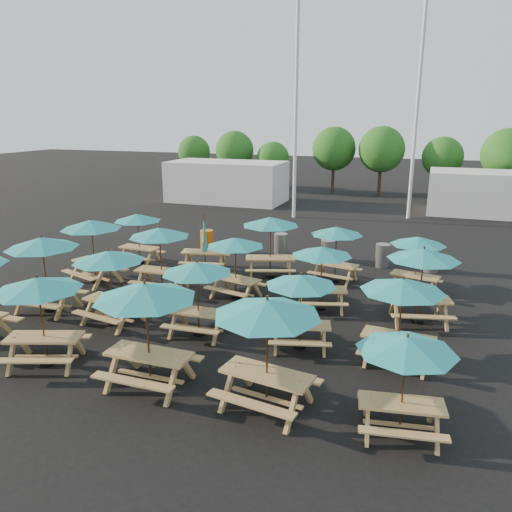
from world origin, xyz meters
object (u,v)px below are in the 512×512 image
(picnic_unit_6, at_px, (159,236))
(waste_bin_1, at_px, (281,244))
(picnic_unit_15, at_px, (337,234))
(picnic_unit_16, at_px, (407,350))
(waste_bin_3, at_px, (328,249))
(picnic_unit_9, at_px, (197,272))
(picnic_unit_19, at_px, (418,244))
(picnic_unit_7, at_px, (205,247))
(picnic_unit_18, at_px, (423,258))
(picnic_unit_14, at_px, (322,255))
(picnic_unit_2, at_px, (91,228))
(picnic_unit_11, at_px, (271,225))
(waste_bin_5, at_px, (432,260))
(picnic_unit_8, at_px, (145,297))
(waste_bin_2, at_px, (328,251))
(picnic_unit_1, at_px, (42,247))
(picnic_unit_12, at_px, (267,314))
(picnic_unit_17, at_px, (403,290))
(picnic_unit_5, at_px, (109,260))
(picnic_unit_4, at_px, (38,289))
(picnic_unit_10, at_px, (235,245))
(waste_bin_4, at_px, (383,255))
(waste_bin_0, at_px, (207,240))
(picnic_unit_13, at_px, (301,285))
(picnic_unit_3, at_px, (138,220))

(picnic_unit_6, distance_m, waste_bin_1, 6.60)
(picnic_unit_15, height_order, picnic_unit_16, picnic_unit_15)
(waste_bin_1, distance_m, waste_bin_3, 2.14)
(picnic_unit_6, height_order, picnic_unit_9, picnic_unit_6)
(picnic_unit_19, bearing_deg, waste_bin_1, 163.47)
(picnic_unit_7, distance_m, picnic_unit_18, 8.66)
(picnic_unit_14, bearing_deg, picnic_unit_2, 165.11)
(picnic_unit_11, height_order, waste_bin_5, picnic_unit_11)
(picnic_unit_18, height_order, picnic_unit_19, picnic_unit_18)
(picnic_unit_14, bearing_deg, waste_bin_3, 83.18)
(picnic_unit_2, xyz_separation_m, waste_bin_3, (7.43, 5.76, -1.57))
(picnic_unit_8, relative_size, waste_bin_2, 2.63)
(picnic_unit_1, bearing_deg, picnic_unit_9, -2.77)
(picnic_unit_2, distance_m, picnic_unit_12, 10.18)
(picnic_unit_12, distance_m, picnic_unit_18, 6.39)
(picnic_unit_12, distance_m, picnic_unit_17, 3.79)
(picnic_unit_5, bearing_deg, picnic_unit_7, 96.73)
(waste_bin_1, bearing_deg, picnic_unit_7, -124.53)
(picnic_unit_4, relative_size, picnic_unit_14, 1.14)
(picnic_unit_8, relative_size, waste_bin_1, 2.63)
(waste_bin_2, height_order, waste_bin_3, same)
(picnic_unit_10, xyz_separation_m, picnic_unit_16, (5.71, -5.88, -0.05))
(waste_bin_5, bearing_deg, picnic_unit_2, -154.79)
(picnic_unit_1, xyz_separation_m, picnic_unit_6, (2.40, 2.83, -0.10))
(picnic_unit_2, bearing_deg, waste_bin_4, 47.79)
(waste_bin_0, bearing_deg, picnic_unit_12, -59.65)
(picnic_unit_1, distance_m, waste_bin_0, 8.56)
(picnic_unit_10, relative_size, picnic_unit_13, 1.01)
(picnic_unit_1, bearing_deg, picnic_unit_17, -2.04)
(picnic_unit_18, bearing_deg, waste_bin_2, 110.92)
(picnic_unit_3, distance_m, picnic_unit_6, 3.67)
(picnic_unit_7, height_order, picnic_unit_13, picnic_unit_7)
(picnic_unit_1, xyz_separation_m, picnic_unit_3, (-0.14, 5.47, -0.25))
(picnic_unit_7, relative_size, picnic_unit_15, 1.02)
(picnic_unit_18, bearing_deg, waste_bin_1, 121.36)
(picnic_unit_2, height_order, picnic_unit_5, picnic_unit_2)
(picnic_unit_2, distance_m, picnic_unit_7, 4.30)
(picnic_unit_2, relative_size, picnic_unit_8, 1.10)
(picnic_unit_1, bearing_deg, picnic_unit_10, 28.31)
(waste_bin_0, bearing_deg, picnic_unit_19, -17.15)
(picnic_unit_12, distance_m, picnic_unit_19, 8.70)
(waste_bin_0, bearing_deg, picnic_unit_15, -21.23)
(picnic_unit_13, height_order, waste_bin_3, picnic_unit_13)
(picnic_unit_3, xyz_separation_m, picnic_unit_15, (8.05, 0.34, -0.01))
(picnic_unit_8, bearing_deg, picnic_unit_15, 73.84)
(picnic_unit_9, relative_size, picnic_unit_11, 0.79)
(picnic_unit_4, distance_m, waste_bin_5, 14.27)
(picnic_unit_10, distance_m, waste_bin_2, 5.77)
(picnic_unit_15, height_order, waste_bin_5, picnic_unit_15)
(picnic_unit_2, relative_size, picnic_unit_19, 1.22)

